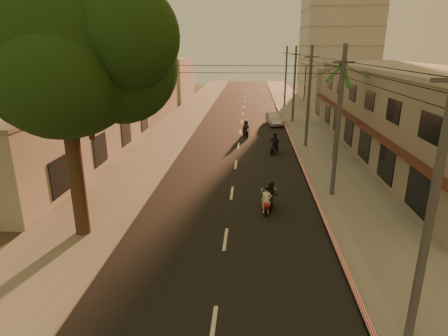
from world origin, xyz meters
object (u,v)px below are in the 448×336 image
(palm_tree, at_px, (343,70))
(parked_car, at_px, (274,119))
(scooter_red, at_px, (266,201))
(scooter_mid_b, at_px, (275,144))
(scooter_far_a, at_px, (246,129))
(broadleaf_tree, at_px, (71,55))
(scooter_mid_a, at_px, (271,196))

(palm_tree, relative_size, parked_car, 1.81)
(scooter_red, bearing_deg, parked_car, 87.86)
(scooter_mid_b, bearing_deg, scooter_far_a, 133.83)
(scooter_far_a, bearing_deg, scooter_red, -102.36)
(palm_tree, height_order, scooter_far_a, palm_tree)
(scooter_far_a, bearing_deg, broadleaf_tree, -125.27)
(scooter_red, distance_m, scooter_mid_b, 12.39)
(scooter_red, bearing_deg, scooter_mid_b, 86.80)
(scooter_mid_b, bearing_deg, parked_car, 108.24)
(scooter_red, xyz_separation_m, scooter_mid_a, (0.29, 0.54, 0.07))
(palm_tree, xyz_separation_m, scooter_far_a, (-7.38, 7.77, -6.36))
(scooter_mid_a, height_order, scooter_mid_b, scooter_mid_b)
(scooter_mid_a, bearing_deg, scooter_red, -113.60)
(scooter_mid_a, relative_size, parked_car, 0.38)
(scooter_mid_a, relative_size, scooter_far_a, 0.99)
(broadleaf_tree, distance_m, scooter_mid_b, 19.79)
(scooter_mid_b, bearing_deg, palm_tree, 3.46)
(scooter_mid_a, relative_size, scooter_mid_b, 0.92)
(scooter_red, bearing_deg, scooter_mid_a, 63.92)
(parked_car, bearing_deg, scooter_mid_b, -100.09)
(palm_tree, bearing_deg, scooter_mid_b, 162.07)
(broadleaf_tree, xyz_separation_m, palm_tree, (14.61, 13.86, -1.33))
(palm_tree, bearing_deg, scooter_far_a, 133.52)
(palm_tree, height_order, scooter_red, palm_tree)
(scooter_red, relative_size, scooter_mid_a, 0.94)
(scooter_red, distance_m, scooter_mid_a, 0.62)
(broadleaf_tree, bearing_deg, scooter_red, 19.56)
(scooter_red, bearing_deg, broadleaf_tree, -158.39)
(palm_tree, xyz_separation_m, scooter_mid_a, (-5.66, -10.24, -6.38))
(palm_tree, distance_m, scooter_mid_a, 13.32)
(scooter_mid_b, height_order, scooter_far_a, scooter_mid_b)
(broadleaf_tree, xyz_separation_m, scooter_far_a, (7.23, 21.62, -7.68))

